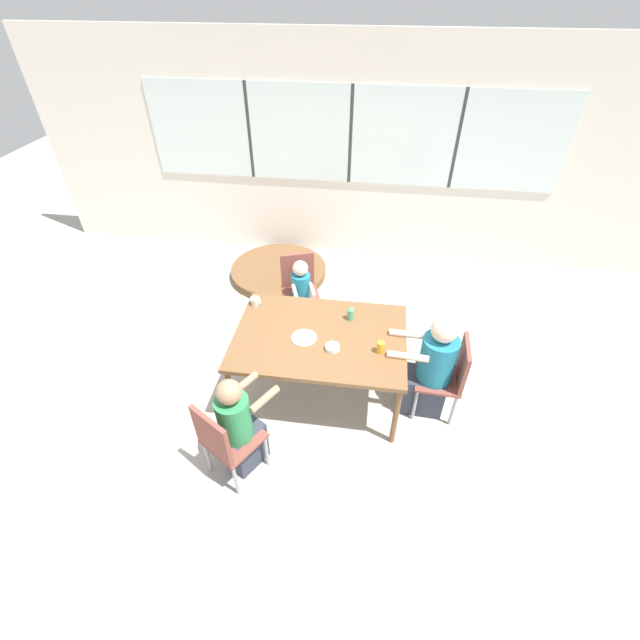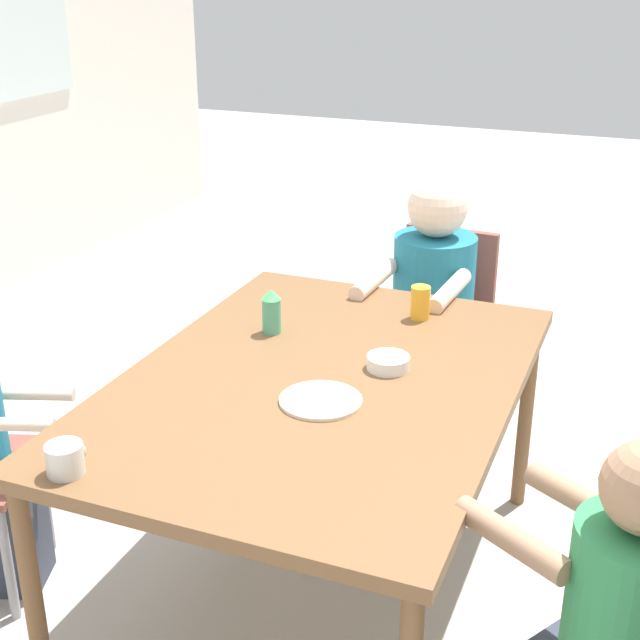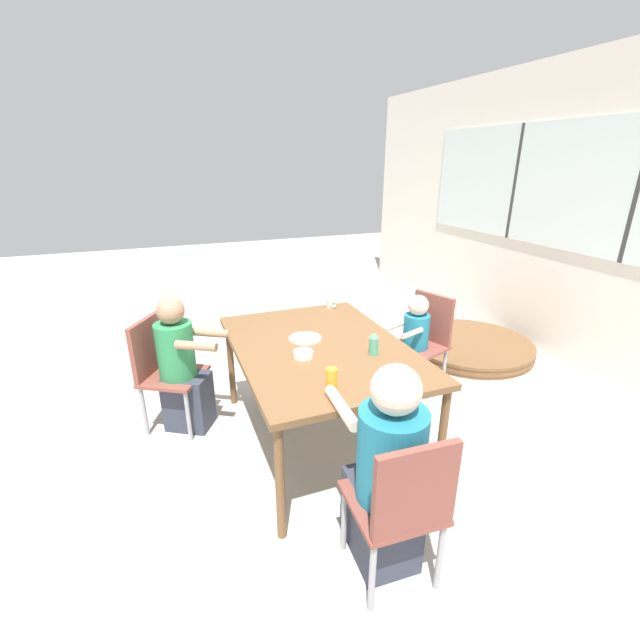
# 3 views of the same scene
# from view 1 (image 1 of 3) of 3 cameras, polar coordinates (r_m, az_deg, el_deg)

# --- Properties ---
(ground_plane) EXTENTS (16.00, 16.00, 0.00)m
(ground_plane) POSITION_cam_1_polar(r_m,az_deg,el_deg) (4.36, 0.00, -9.38)
(ground_plane) COLOR #B2ADA3
(wall_back_with_windows) EXTENTS (8.40, 0.08, 2.80)m
(wall_back_with_windows) POSITION_cam_1_polar(r_m,az_deg,el_deg) (5.92, 4.03, 21.14)
(wall_back_with_windows) COLOR silver
(wall_back_with_windows) RESTS_ON ground_plane
(dining_table) EXTENTS (1.54, 1.09, 0.75)m
(dining_table) POSITION_cam_1_polar(r_m,az_deg,el_deg) (3.87, 0.00, -2.68)
(dining_table) COLOR brown
(dining_table) RESTS_ON ground_plane
(chair_for_woman_green_shirt) EXTENTS (0.55, 0.55, 0.84)m
(chair_for_woman_green_shirt) POSITION_cam_1_polar(r_m,az_deg,el_deg) (3.49, -12.76, -15.24)
(chair_for_woman_green_shirt) COLOR brown
(chair_for_woman_green_shirt) RESTS_ON ground_plane
(chair_for_man_blue_shirt) EXTENTS (0.42, 0.42, 0.84)m
(chair_for_man_blue_shirt) POSITION_cam_1_polar(r_m,az_deg,el_deg) (4.02, 16.92, -6.75)
(chair_for_man_blue_shirt) COLOR brown
(chair_for_man_blue_shirt) RESTS_ON ground_plane
(chair_for_toddler) EXTENTS (0.51, 0.51, 0.84)m
(chair_for_toddler) POSITION_cam_1_polar(r_m,az_deg,el_deg) (4.90, -2.79, 4.81)
(chair_for_toddler) COLOR brown
(chair_for_toddler) RESTS_ON ground_plane
(person_woman_green_shirt) EXTENTS (0.47, 0.54, 1.02)m
(person_woman_green_shirt) POSITION_cam_1_polar(r_m,az_deg,el_deg) (3.56, -10.68, -13.92)
(person_woman_green_shirt) COLOR #333847
(person_woman_green_shirt) RESTS_ON ground_plane
(person_man_blue_shirt) EXTENTS (0.61, 0.36, 1.10)m
(person_man_blue_shirt) POSITION_cam_1_polar(r_m,az_deg,el_deg) (3.99, 14.56, -6.49)
(person_man_blue_shirt) COLOR #333847
(person_man_blue_shirt) RESTS_ON ground_plane
(person_toddler) EXTENTS (0.33, 0.43, 0.88)m
(person_toddler) POSITION_cam_1_polar(r_m,az_deg,el_deg) (4.83, -2.45, 2.90)
(person_toddler) COLOR #333847
(person_toddler) RESTS_ON ground_plane
(coffee_mug) EXTENTS (0.10, 0.09, 0.08)m
(coffee_mug) POSITION_cam_1_polar(r_m,az_deg,el_deg) (4.21, -8.60, 2.48)
(coffee_mug) COLOR beige
(coffee_mug) RESTS_ON dining_table
(sippy_cup) EXTENTS (0.06, 0.06, 0.15)m
(sippy_cup) POSITION_cam_1_polar(r_m,az_deg,el_deg) (3.97, 4.11, 0.95)
(sippy_cup) COLOR #4CA57F
(sippy_cup) RESTS_ON dining_table
(juice_glass) EXTENTS (0.06, 0.06, 0.11)m
(juice_glass) POSITION_cam_1_polar(r_m,az_deg,el_deg) (3.67, 8.08, -3.63)
(juice_glass) COLOR gold
(juice_glass) RESTS_ON dining_table
(bowl_white_shallow) EXTENTS (0.13, 0.13, 0.04)m
(bowl_white_shallow) POSITION_cam_1_polar(r_m,az_deg,el_deg) (3.69, 1.67, -3.69)
(bowl_white_shallow) COLOR white
(bowl_white_shallow) RESTS_ON dining_table
(plate_tortillas) EXTENTS (0.23, 0.23, 0.01)m
(plate_tortillas) POSITION_cam_1_polar(r_m,az_deg,el_deg) (3.80, -2.14, -2.38)
(plate_tortillas) COLOR beige
(plate_tortillas) RESTS_ON dining_table
(folded_table_stack) EXTENTS (1.30, 1.30, 0.12)m
(folded_table_stack) POSITION_cam_1_polar(r_m,az_deg,el_deg) (5.95, -5.52, 6.53)
(folded_table_stack) COLOR brown
(folded_table_stack) RESTS_ON ground_plane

